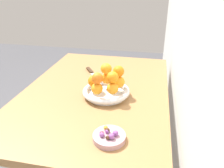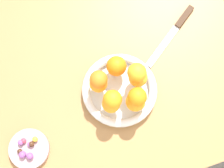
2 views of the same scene
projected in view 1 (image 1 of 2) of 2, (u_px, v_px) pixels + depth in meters
dining_table at (97, 103)px, 1.22m from camera, size 1.10×0.76×0.74m
fruit_bowl at (106, 92)px, 1.10m from camera, size 0.24×0.24×0.04m
candy_dish at (109, 137)px, 0.81m from camera, size 0.12×0.12×0.02m
orange_0 at (94, 81)px, 1.10m from camera, size 0.06×0.06×0.06m
orange_1 at (97, 89)px, 1.04m from camera, size 0.06×0.06×0.06m
orange_2 at (113, 88)px, 1.04m from camera, size 0.06×0.06×0.06m
orange_3 at (119, 82)px, 1.10m from camera, size 0.06×0.06×0.06m
orange_4 at (107, 78)px, 1.14m from camera, size 0.06×0.06×0.06m
orange_5 at (119, 71)px, 1.07m from camera, size 0.06×0.06×0.06m
orange_6 at (113, 77)px, 1.02m from camera, size 0.06×0.06×0.06m
orange_7 at (97, 78)px, 1.01m from camera, size 0.05×0.05×0.05m
orange_8 at (106, 69)px, 1.11m from camera, size 0.06×0.06×0.06m
candy_ball_0 at (107, 131)px, 0.81m from camera, size 0.01×0.01×0.01m
candy_ball_1 at (102, 133)px, 0.80m from camera, size 0.02×0.02×0.02m
candy_ball_2 at (116, 133)px, 0.80m from camera, size 0.02×0.02×0.02m
candy_ball_3 at (112, 136)px, 0.78m from camera, size 0.02×0.02×0.02m
candy_ball_4 at (102, 135)px, 0.79m from camera, size 0.02×0.02×0.02m
candy_ball_5 at (108, 130)px, 0.81m from camera, size 0.02×0.02×0.02m
candy_ball_6 at (106, 128)px, 0.83m from camera, size 0.02×0.02×0.02m
candy_ball_7 at (108, 138)px, 0.78m from camera, size 0.02×0.02×0.02m
knife at (93, 74)px, 1.35m from camera, size 0.22×0.17×0.01m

